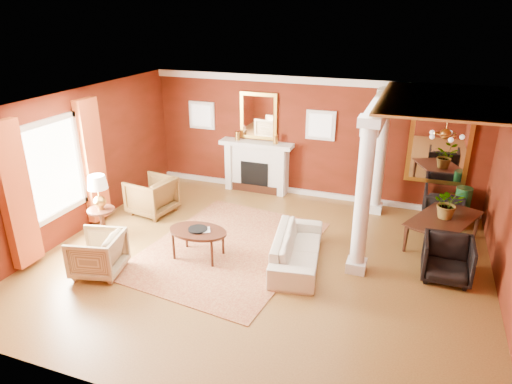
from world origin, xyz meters
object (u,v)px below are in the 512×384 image
at_px(sofa, 297,244).
at_px(side_table, 99,197).
at_px(coffee_table, 198,232).
at_px(armchair_leopard, 152,194).
at_px(armchair_stripe, 97,252).
at_px(dining_table, 445,224).

xyz_separation_m(sofa, side_table, (-3.97, -0.38, 0.49)).
bearing_deg(sofa, coffee_table, 94.15).
distance_m(sofa, armchair_leopard, 3.81).
xyz_separation_m(armchair_stripe, coffee_table, (1.40, 1.11, 0.10)).
height_order(armchair_leopard, coffee_table, armchair_leopard).
height_order(armchair_stripe, coffee_table, armchair_stripe).
relative_size(armchair_stripe, coffee_table, 0.75).
bearing_deg(coffee_table, armchair_stripe, -141.68).
height_order(sofa, side_table, side_table).
bearing_deg(armchair_leopard, coffee_table, 62.37).
bearing_deg(dining_table, armchair_stripe, 143.02).
distance_m(sofa, side_table, 4.02).
distance_m(armchair_leopard, dining_table, 6.23).
bearing_deg(armchair_stripe, armchair_leopard, 178.30).
bearing_deg(side_table, armchair_stripe, -55.80).
distance_m(coffee_table, dining_table, 4.78).
distance_m(side_table, dining_table, 6.81).
height_order(sofa, armchair_stripe, armchair_stripe).
bearing_deg(armchair_leopard, sofa, 84.09).
height_order(sofa, dining_table, dining_table).
bearing_deg(sofa, dining_table, -66.04).
bearing_deg(coffee_table, side_table, 178.93).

